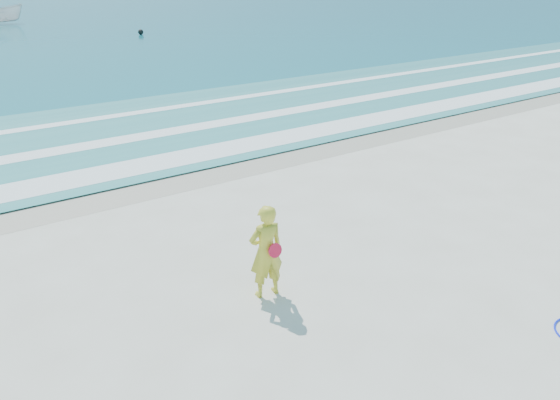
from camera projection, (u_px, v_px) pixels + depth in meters
ground at (417, 334)px, 9.07m from camera, size 400.00×400.00×0.00m
wet_sand at (185, 174)px, 15.90m from camera, size 400.00×2.40×0.00m
shallow at (126, 133)px, 19.67m from camera, size 400.00×10.00×0.01m
foam_near at (167, 161)px, 16.86m from camera, size 400.00×1.40×0.01m
foam_mid at (134, 138)px, 19.06m from camera, size 400.00×0.90×0.01m
foam_far at (104, 117)px, 21.57m from camera, size 400.00×0.60×0.01m
buoy at (141, 32)px, 46.55m from camera, size 0.45×0.45×0.45m
woman at (266, 251)px, 9.80m from camera, size 0.69×0.49×1.80m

